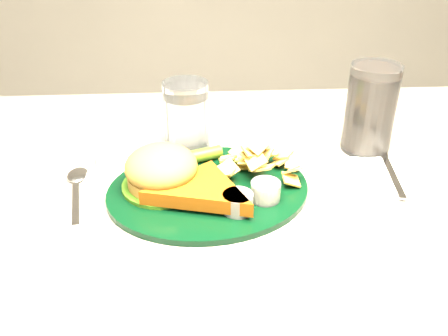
% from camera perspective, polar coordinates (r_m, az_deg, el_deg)
% --- Properties ---
extents(dinner_plate, '(0.35, 0.31, 0.07)m').
position_cam_1_polar(dinner_plate, '(0.75, -1.84, -0.62)').
color(dinner_plate, black).
rests_on(dinner_plate, table).
extents(water_glass, '(0.10, 0.10, 0.12)m').
position_cam_1_polar(water_glass, '(0.87, -4.32, 5.88)').
color(water_glass, white).
rests_on(water_glass, table).
extents(cola_glass, '(0.09, 0.09, 0.16)m').
position_cam_1_polar(cola_glass, '(0.90, 16.39, 6.52)').
color(cola_glass, black).
rests_on(cola_glass, table).
extents(fork_napkin, '(0.14, 0.18, 0.01)m').
position_cam_1_polar(fork_napkin, '(0.85, 18.57, -0.66)').
color(fork_napkin, white).
rests_on(fork_napkin, table).
extents(spoon, '(0.07, 0.16, 0.01)m').
position_cam_1_polar(spoon, '(0.78, -16.60, -3.68)').
color(spoon, white).
rests_on(spoon, table).
extents(ramekin, '(0.06, 0.06, 0.03)m').
position_cam_1_polar(ramekin, '(0.86, -12.93, 1.43)').
color(ramekin, white).
rests_on(ramekin, table).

